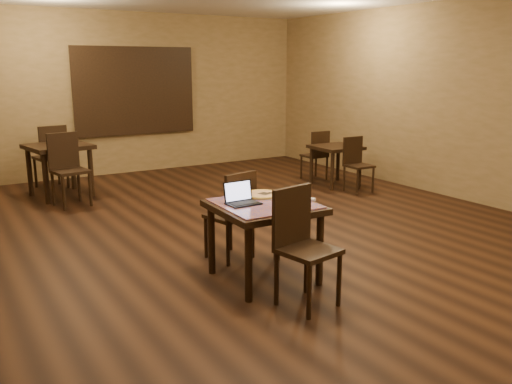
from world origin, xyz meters
TOP-DOWN VIEW (x-y plane):
  - ground at (0.00, 0.00)m, footprint 10.00×10.00m
  - wall_back at (0.00, 5.00)m, footprint 8.00×0.02m
  - wall_right at (4.00, 0.00)m, footprint 0.02×10.00m
  - mural at (0.50, 4.96)m, footprint 2.34×0.05m
  - tiled_table at (-0.33, -0.93)m, footprint 0.95×0.95m
  - chair_main_near at (-0.34, -1.54)m, footprint 0.52×0.52m
  - chair_main_far at (-0.31, -0.31)m, footprint 0.50×0.50m
  - laptop at (-0.53, -0.83)m, footprint 0.30×0.24m
  - plate at (-0.11, -1.11)m, footprint 0.27×0.27m
  - pizza_slice at (-0.11, -1.11)m, footprint 0.24×0.24m
  - pizza_pan at (-0.21, -0.69)m, footprint 0.39×0.39m
  - pizza_whole at (-0.21, -0.69)m, footprint 0.36×0.36m
  - spatula at (-0.19, -0.71)m, footprint 0.18×0.27m
  - napkin_roll at (0.07, -1.07)m, footprint 0.11×0.16m
  - other_table_a at (2.98, 2.00)m, footprint 0.75×0.75m
  - other_table_a_chair_near at (2.98, 1.49)m, footprint 0.39×0.39m
  - other_table_a_chair_far at (2.97, 2.52)m, footprint 0.39×0.39m
  - other_table_b at (-1.24, 3.64)m, footprint 1.01×1.01m
  - other_table_b_chair_near at (-1.26, 3.02)m, footprint 0.53×0.53m
  - other_table_b_chair_far at (-1.23, 4.27)m, footprint 0.53×0.53m

SIDE VIEW (x-z plane):
  - ground at x=0.00m, z-range 0.00..0.00m
  - other_table_a_chair_near at x=2.98m, z-range 0.06..0.95m
  - other_table_a_chair_far at x=2.97m, z-range 0.06..0.95m
  - chair_main_far at x=-0.31m, z-range 0.06..1.02m
  - other_table_a at x=2.98m, z-range 0.23..0.92m
  - chair_main_near at x=-0.34m, z-range 0.07..1.09m
  - other_table_b_chair_near at x=-1.26m, z-range 0.07..1.14m
  - other_table_b_chair_far at x=-1.23m, z-range 0.07..1.14m
  - tiled_table at x=-0.33m, z-range 0.28..1.04m
  - other_table_b at x=-1.24m, z-range 0.27..1.10m
  - pizza_pan at x=-0.21m, z-range 0.76..0.77m
  - plate at x=-0.11m, z-range 0.76..0.78m
  - napkin_roll at x=0.07m, z-range 0.76..0.80m
  - pizza_whole at x=-0.21m, z-range 0.77..0.79m
  - pizza_slice at x=-0.11m, z-range 0.78..0.80m
  - spatula at x=-0.19m, z-range 0.78..0.80m
  - laptop at x=-0.53m, z-range 0.71..0.92m
  - wall_back at x=0.00m, z-range 0.00..3.00m
  - wall_right at x=4.00m, z-range 0.00..3.00m
  - mural at x=0.50m, z-range 0.73..2.37m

